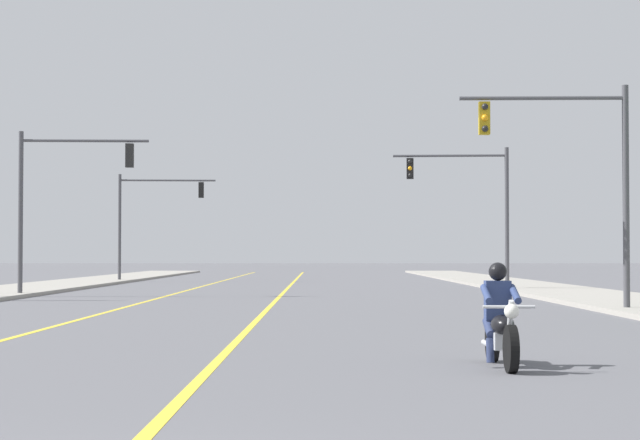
# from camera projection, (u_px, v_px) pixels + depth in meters

# --- Properties ---
(lane_stripe_center) EXTENTS (0.16, 100.00, 0.01)m
(lane_stripe_center) POSITION_uv_depth(u_px,v_px,m) (283.00, 289.00, 51.30)
(lane_stripe_center) COLOR yellow
(lane_stripe_center) RESTS_ON ground
(lane_stripe_left) EXTENTS (0.16, 100.00, 0.01)m
(lane_stripe_left) POSITION_uv_depth(u_px,v_px,m) (187.00, 289.00, 51.28)
(lane_stripe_left) COLOR yellow
(lane_stripe_left) RESTS_ON ground
(sidewalk_kerb_right) EXTENTS (4.40, 110.00, 0.14)m
(sidewalk_kerb_right) POSITION_uv_depth(u_px,v_px,m) (557.00, 291.00, 46.34)
(sidewalk_kerb_right) COLOR #9E998E
(sidewalk_kerb_right) RESTS_ON ground
(motorcycle_with_rider) EXTENTS (0.70, 2.19, 1.46)m
(motorcycle_with_rider) POSITION_uv_depth(u_px,v_px,m) (497.00, 325.00, 15.93)
(motorcycle_with_rider) COLOR black
(motorcycle_with_rider) RESTS_ON ground
(traffic_signal_near_right) EXTENTS (4.61, 0.37, 6.20)m
(traffic_signal_near_right) POSITION_uv_depth(u_px,v_px,m) (574.00, 163.00, 31.09)
(traffic_signal_near_right) COLOR #47474C
(traffic_signal_near_right) RESTS_ON ground
(traffic_signal_near_left) EXTENTS (4.86, 0.48, 6.20)m
(traffic_signal_near_left) POSITION_uv_depth(u_px,v_px,m) (54.00, 187.00, 42.72)
(traffic_signal_near_left) COLOR #47474C
(traffic_signal_near_left) RESTS_ON ground
(traffic_signal_mid_right) EXTENTS (4.98, 0.48, 6.20)m
(traffic_signal_mid_right) POSITION_uv_depth(u_px,v_px,m) (470.00, 196.00, 49.18)
(traffic_signal_mid_right) COLOR #47474C
(traffic_signal_mid_right) RESTS_ON ground
(traffic_signal_mid_left) EXTENTS (5.58, 0.55, 6.20)m
(traffic_signal_mid_left) POSITION_uv_depth(u_px,v_px,m) (144.00, 210.00, 65.55)
(traffic_signal_mid_left) COLOR #47474C
(traffic_signal_mid_left) RESTS_ON ground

